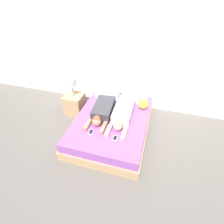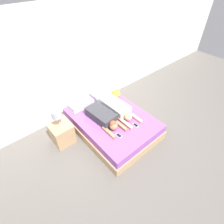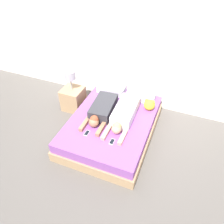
% 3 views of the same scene
% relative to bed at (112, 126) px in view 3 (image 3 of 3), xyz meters
% --- Properties ---
extents(ground_plane, '(12.00, 12.00, 0.00)m').
position_rel_bed_xyz_m(ground_plane, '(0.00, 0.00, -0.20)').
color(ground_plane, '#5B5651').
extents(wall_back, '(12.00, 0.06, 2.60)m').
position_rel_bed_xyz_m(wall_back, '(0.00, 1.17, 1.10)').
color(wall_back, white).
rests_on(wall_back, ground_plane).
extents(bed, '(1.51, 2.04, 0.40)m').
position_rel_bed_xyz_m(bed, '(0.00, 0.00, 0.00)').
color(bed, tan).
rests_on(bed, ground_plane).
extents(pillow_head_left, '(0.57, 0.32, 0.14)m').
position_rel_bed_xyz_m(pillow_head_left, '(-0.33, 0.80, 0.27)').
color(pillow_head_left, silver).
rests_on(pillow_head_left, bed).
extents(pillow_head_right, '(0.57, 0.32, 0.14)m').
position_rel_bed_xyz_m(pillow_head_right, '(0.33, 0.80, 0.27)').
color(pillow_head_right, silver).
rests_on(pillow_head_right, bed).
extents(person_left, '(0.43, 1.02, 0.21)m').
position_rel_bed_xyz_m(person_left, '(-0.22, 0.03, 0.31)').
color(person_left, '#333338').
rests_on(person_left, bed).
extents(person_right, '(0.37, 1.13, 0.23)m').
position_rel_bed_xyz_m(person_right, '(0.21, 0.07, 0.31)').
color(person_right, silver).
rests_on(person_right, bed).
extents(cell_phone_left, '(0.07, 0.13, 0.01)m').
position_rel_bed_xyz_m(cell_phone_left, '(-0.26, -0.52, 0.21)').
color(cell_phone_left, silver).
rests_on(cell_phone_left, bed).
extents(cell_phone_right, '(0.07, 0.13, 0.01)m').
position_rel_bed_xyz_m(cell_phone_right, '(0.22, -0.54, 0.21)').
color(cell_phone_right, silver).
rests_on(cell_phone_right, bed).
extents(plush_toy, '(0.21, 0.21, 0.22)m').
position_rel_bed_xyz_m(plush_toy, '(0.57, 0.51, 0.32)').
color(plush_toy, yellow).
rests_on(plush_toy, bed).
extents(nightstand, '(0.43, 0.43, 0.93)m').
position_rel_bed_xyz_m(nightstand, '(-1.08, 0.43, 0.10)').
color(nightstand, tan).
rests_on(nightstand, ground_plane).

